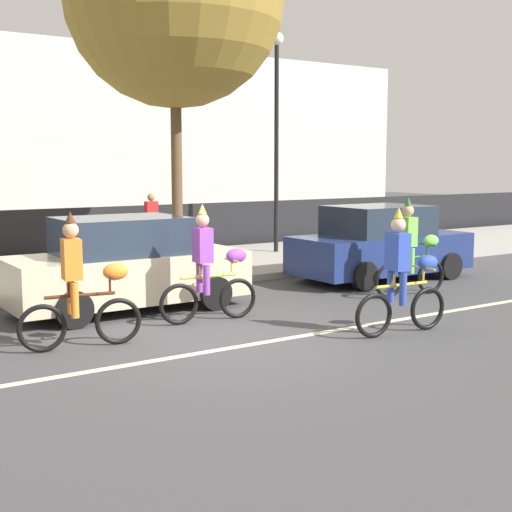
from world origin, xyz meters
name	(u,v)px	position (x,y,z in m)	size (l,w,h in m)	color
ground_plane	(218,340)	(0.00, 0.00, 0.00)	(80.00, 80.00, 0.00)	#424244
road_centre_line	(236,347)	(0.00, -0.50, 0.00)	(36.00, 0.14, 0.01)	beige
sidewalk_curb	(69,276)	(0.00, 6.50, 0.07)	(60.00, 5.00, 0.15)	#9E9B93
fence_line	(29,237)	(0.00, 9.40, 0.70)	(40.00, 0.08, 1.40)	black
building_backdrop	(33,144)	(2.73, 18.00, 3.26)	(28.00, 8.00, 6.53)	beige
parade_cyclist_orange	(81,289)	(-1.81, 0.64, 0.84)	(1.71, 0.52, 1.92)	black
parade_cyclist_purple	(209,270)	(0.52, 1.14, 0.84)	(1.72, 0.50, 1.92)	black
parade_cyclist_cobalt	(403,279)	(2.52, -1.20, 0.84)	(1.72, 0.50, 1.92)	black
parade_cyclist_lime	(411,253)	(4.90, 0.94, 0.84)	(1.72, 0.50, 1.92)	black
parked_car_beige	(126,266)	(-0.26, 2.72, 0.78)	(4.10, 1.92, 1.64)	beige
parked_car_navy	(380,245)	(5.76, 2.71, 0.78)	(4.10, 1.92, 1.64)	navy
street_lamp_post	(277,110)	(6.06, 7.11, 3.99)	(0.36, 0.36, 5.86)	black
pedestrian_onlooker	(152,222)	(2.93, 8.41, 1.01)	(0.32, 0.20, 1.62)	#33333D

